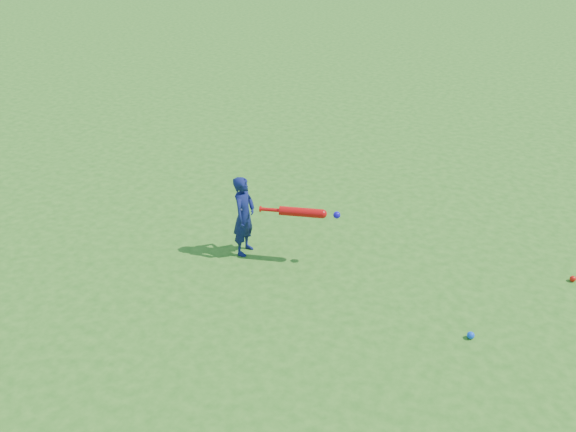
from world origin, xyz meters
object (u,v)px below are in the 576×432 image
Objects in this scene: ground_ball_red at (573,279)px; bat_swing at (305,212)px; child at (244,216)px; ground_ball_blue at (471,335)px.

bat_swing is (-2.76, -0.87, 0.57)m from ground_ball_red.
ground_ball_red is 2.95m from bat_swing.
child is 2.74m from ground_ball_blue.
bat_swing is (-1.99, 0.58, 0.57)m from ground_ball_blue.
child reaches higher than ground_ball_blue.
ground_ball_blue is (-0.77, -1.45, 0.00)m from ground_ball_red.
bat_swing is at bearing -162.53° from ground_ball_red.
ground_ball_red is at bearing 61.88° from ground_ball_blue.
child reaches higher than bat_swing.
child is 0.71m from bat_swing.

